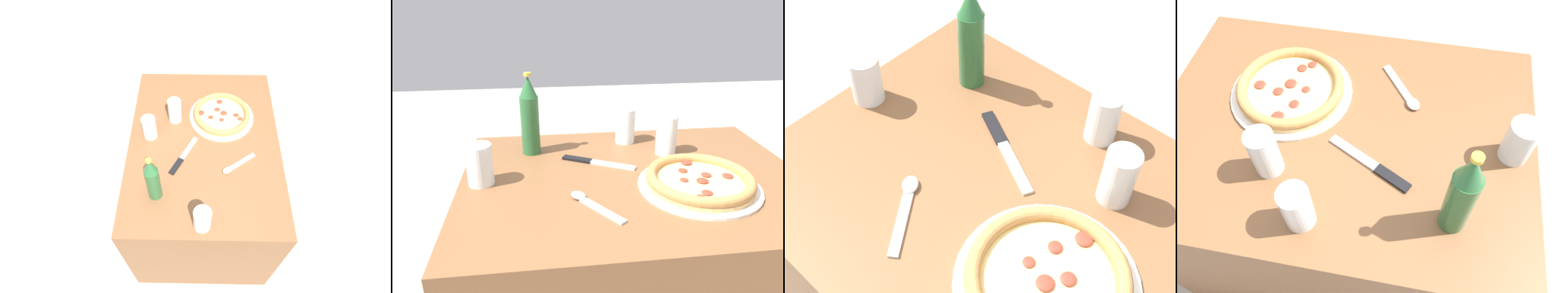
% 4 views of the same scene
% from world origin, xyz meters
% --- Properties ---
extents(table, '(0.98, 0.72, 0.71)m').
position_xyz_m(table, '(0.00, 0.00, 0.36)').
color(table, brown).
rests_on(table, ground_plane).
extents(pizza_salami, '(0.33, 0.33, 0.04)m').
position_xyz_m(pizza_salami, '(0.16, -0.09, 0.73)').
color(pizza_salami, silver).
rests_on(pizza_salami, table).
extents(glass_iced_tea, '(0.07, 0.07, 0.11)m').
position_xyz_m(glass_iced_tea, '(-0.42, 0.01, 0.77)').
color(glass_iced_tea, white).
rests_on(glass_iced_tea, table).
extents(glass_cola, '(0.07, 0.07, 0.12)m').
position_xyz_m(glass_cola, '(0.03, 0.26, 0.77)').
color(glass_cola, white).
rests_on(glass_cola, table).
extents(glass_mango_juice, '(0.07, 0.07, 0.13)m').
position_xyz_m(glass_mango_juice, '(0.14, 0.15, 0.77)').
color(glass_mango_juice, white).
rests_on(glass_mango_juice, table).
extents(beer_bottle, '(0.06, 0.06, 0.26)m').
position_xyz_m(beer_bottle, '(-0.29, 0.21, 0.84)').
color(beer_bottle, '#286033').
rests_on(beer_bottle, table).
extents(knife, '(0.22, 0.13, 0.01)m').
position_xyz_m(knife, '(-0.10, 0.10, 0.72)').
color(knife, black).
rests_on(knife, table).
extents(spoon, '(0.13, 0.16, 0.02)m').
position_xyz_m(spoon, '(-0.15, -0.13, 0.72)').
color(spoon, silver).
rests_on(spoon, table).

